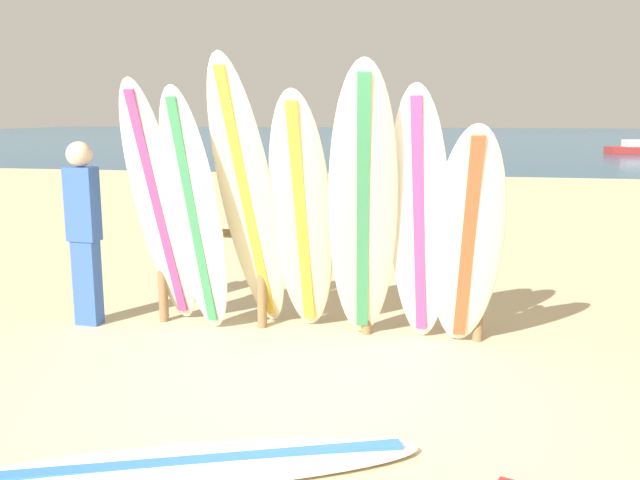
{
  "coord_description": "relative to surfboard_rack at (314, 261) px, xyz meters",
  "views": [
    {
      "loc": [
        1.0,
        -4.28,
        1.97
      ],
      "look_at": [
        -0.22,
        1.87,
        0.8
      ],
      "focal_mm": 37.85,
      "sensor_mm": 36.0,
      "label": 1
    }
  ],
  "objects": [
    {
      "name": "surfboard_leaning_left",
      "position": [
        -0.96,
        -0.41,
        0.45
      ],
      "size": [
        0.57,
        0.78,
        2.21
      ],
      "color": "white",
      "rests_on": "ground"
    },
    {
      "name": "ground_plane",
      "position": [
        0.22,
        -1.57,
        -0.65
      ],
      "size": [
        120.0,
        120.0,
        0.0
      ],
      "primitive_type": "plane",
      "color": "#D3BC8C"
    },
    {
      "name": "small_boat_offshore",
      "position": [
        10.09,
        30.88,
        -0.4
      ],
      "size": [
        2.71,
        1.59,
        0.71
      ],
      "color": "#B22D28",
      "rests_on": "ocean_water"
    },
    {
      "name": "surfboard_leaning_right",
      "position": [
        0.96,
        -0.31,
        0.45
      ],
      "size": [
        0.57,
        0.81,
        2.21
      ],
      "color": "white",
      "rests_on": "ground"
    },
    {
      "name": "ocean_water",
      "position": [
        0.22,
        56.43,
        -0.65
      ],
      "size": [
        120.0,
        80.0,
        0.01
      ],
      "primitive_type": "cube",
      "color": "#1E5984",
      "rests_on": "ground"
    },
    {
      "name": "surfboard_lying_on_sand",
      "position": [
        -0.18,
        -2.6,
        -0.62
      ],
      "size": [
        2.69,
        1.44,
        0.08
      ],
      "color": "white",
      "rests_on": "ground"
    },
    {
      "name": "surfboard_leaning_center_right",
      "position": [
        0.5,
        -0.43,
        0.54
      ],
      "size": [
        0.68,
        1.02,
        2.39
      ],
      "color": "beige",
      "rests_on": "ground"
    },
    {
      "name": "surfboard_leaning_far_left",
      "position": [
        -1.35,
        -0.27,
        0.49
      ],
      "size": [
        0.57,
        0.94,
        2.28
      ],
      "color": "silver",
      "rests_on": "ground"
    },
    {
      "name": "surfboard_leaning_center",
      "position": [
        -0.05,
        -0.26,
        0.44
      ],
      "size": [
        0.57,
        0.94,
        2.18
      ],
      "color": "beige",
      "rests_on": "ground"
    },
    {
      "name": "surfboard_rack",
      "position": [
        0.0,
        0.0,
        0.0
      ],
      "size": [
        3.05,
        0.09,
        1.04
      ],
      "color": "olive",
      "rests_on": "ground"
    },
    {
      "name": "surfboard_leaning_far_right",
      "position": [
        1.35,
        -0.41,
        0.31
      ],
      "size": [
        0.65,
        0.9,
        1.92
      ],
      "color": "white",
      "rests_on": "ground"
    },
    {
      "name": "surfboard_leaning_center_left",
      "position": [
        -0.51,
        -0.3,
        0.58
      ],
      "size": [
        0.64,
        1.14,
        2.46
      ],
      "color": "beige",
      "rests_on": "ground"
    },
    {
      "name": "beachgoer_standing",
      "position": [
        -2.14,
        -0.22,
        0.3
      ],
      "size": [
        0.29,
        0.23,
        1.73
      ],
      "color": "#3359B2",
      "rests_on": "ground"
    }
  ]
}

